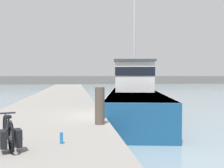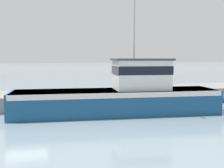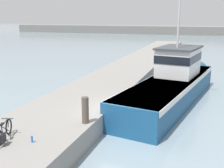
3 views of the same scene
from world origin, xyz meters
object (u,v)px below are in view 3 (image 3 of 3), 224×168
object	(u,v)px
mooring_post	(85,110)
water_bottle_on_curb	(32,139)
fishing_boat_main	(174,82)
bicycle_touring	(2,134)

from	to	relation	value
mooring_post	water_bottle_on_curb	world-z (taller)	mooring_post
fishing_boat_main	water_bottle_on_curb	world-z (taller)	fishing_boat_main
bicycle_touring	water_bottle_on_curb	size ratio (longest dim) A/B	6.23
bicycle_touring	fishing_boat_main	bearing A→B (deg)	46.06
mooring_post	fishing_boat_main	bearing A→B (deg)	70.52
water_bottle_on_curb	mooring_post	bearing A→B (deg)	65.94
bicycle_touring	water_bottle_on_curb	bearing A→B (deg)	-3.70
fishing_boat_main	water_bottle_on_curb	bearing A→B (deg)	-100.46
fishing_boat_main	bicycle_touring	bearing A→B (deg)	-104.77
fishing_boat_main	bicycle_touring	xyz separation A→B (m)	(-4.97, -10.73, 0.08)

